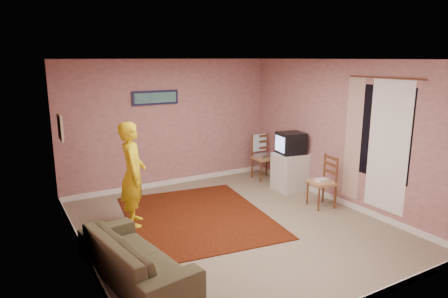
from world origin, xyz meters
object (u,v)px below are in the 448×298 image
chair_a (264,153)px  sofa (135,256)px  crt_tv (291,143)px  person (133,174)px  tv_cabinet (290,172)px  chair_b (322,176)px

chair_a → sofa: (-3.73, -2.55, -0.31)m
crt_tv → person: person is taller
crt_tv → sofa: size_ratio=0.30×
sofa → person: 1.72m
tv_cabinet → crt_tv: size_ratio=1.34×
tv_cabinet → chair_a: size_ratio=1.43×
chair_a → chair_b: chair_a is taller
sofa → tv_cabinet: bearing=-75.0°
tv_cabinet → sofa: tv_cabinet is taller
chair_a → chair_b: (-0.10, -1.91, -0.02)m
sofa → chair_b: bearing=-89.0°
crt_tv → person: (-3.26, -0.12, -0.13)m
tv_cabinet → sofa: size_ratio=0.40×
tv_cabinet → sofa: 4.11m
crt_tv → chair_a: size_ratio=1.07×
tv_cabinet → crt_tv: crt_tv is taller
chair_a → chair_b: 1.91m
tv_cabinet → chair_b: (-0.12, -1.04, 0.19)m
crt_tv → person: size_ratio=0.34×
tv_cabinet → chair_a: bearing=91.6°
tv_cabinet → person: size_ratio=0.45×
chair_b → sofa: (-3.63, -0.64, -0.29)m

